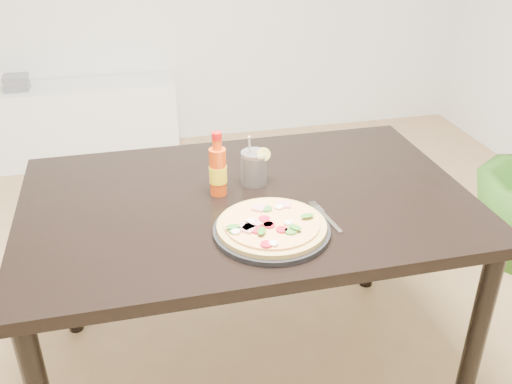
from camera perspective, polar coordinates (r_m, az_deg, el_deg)
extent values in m
plane|color=#9E7A51|center=(2.29, 0.93, -16.42)|extent=(4.50, 4.50, 0.00)
cube|color=black|center=(1.80, -0.89, -1.02)|extent=(1.40, 0.90, 0.04)
cylinder|color=black|center=(1.96, 21.06, -13.89)|extent=(0.06, 0.06, 0.71)
cylinder|color=black|center=(2.32, -18.75, -6.23)|extent=(0.06, 0.06, 0.71)
cylinder|color=black|center=(2.50, 11.63, -2.51)|extent=(0.06, 0.06, 0.71)
cylinder|color=black|center=(1.61, 1.57, -3.89)|extent=(0.33, 0.33, 0.02)
cylinder|color=tan|center=(1.60, 1.57, -3.44)|extent=(0.31, 0.31, 0.01)
cylinder|color=#E0AE61|center=(1.59, 1.58, -3.12)|extent=(0.27, 0.27, 0.01)
cube|color=#D48484|center=(1.56, -0.98, -3.49)|extent=(0.05, 0.05, 0.01)
cube|color=#D48484|center=(1.55, -0.79, -3.68)|extent=(0.05, 0.05, 0.01)
cube|color=#D48484|center=(1.58, -0.17, -3.15)|extent=(0.05, 0.05, 0.01)
cube|color=#D48484|center=(1.67, 2.80, -1.27)|extent=(0.05, 0.05, 0.01)
cube|color=#D48484|center=(1.65, 0.30, -1.58)|extent=(0.05, 0.05, 0.01)
cylinder|color=red|center=(1.60, 0.82, -2.71)|extent=(0.03, 0.03, 0.01)
cylinder|color=red|center=(1.57, 1.16, -3.27)|extent=(0.03, 0.03, 0.01)
cylinder|color=red|center=(1.55, 2.61, -3.79)|extent=(0.03, 0.03, 0.01)
cylinder|color=red|center=(1.57, 1.32, -3.32)|extent=(0.03, 0.03, 0.01)
cylinder|color=red|center=(1.55, 0.07, -3.85)|extent=(0.03, 0.03, 0.01)
cylinder|color=red|center=(1.49, 1.05, -5.26)|extent=(0.03, 0.03, 0.01)
cylinder|color=#337125|center=(1.65, 1.03, -1.69)|extent=(0.03, 0.03, 0.01)
cylinder|color=#337125|center=(1.55, -2.16, -3.88)|extent=(0.03, 0.03, 0.01)
cylinder|color=#337125|center=(1.55, 3.49, -3.95)|extent=(0.03, 0.03, 0.01)
ellipsoid|color=silver|center=(1.58, 3.28, -3.05)|extent=(0.03, 0.03, 0.01)
ellipsoid|color=silver|center=(1.54, -2.07, -3.96)|extent=(0.03, 0.03, 0.01)
ellipsoid|color=silver|center=(1.59, -0.55, -2.92)|extent=(0.03, 0.03, 0.01)
ellipsoid|color=silver|center=(1.66, 2.31, -1.48)|extent=(0.03, 0.03, 0.01)
ellipsoid|color=silver|center=(1.49, 1.77, -5.14)|extent=(0.03, 0.03, 0.01)
ellipsoid|color=#28711B|center=(1.61, 5.15, -2.34)|extent=(0.04, 0.03, 0.00)
ellipsoid|color=#28711B|center=(1.55, 3.96, -3.53)|extent=(0.04, 0.05, 0.00)
ellipsoid|color=#28711B|center=(1.53, 0.56, -3.89)|extent=(0.04, 0.05, 0.00)
ellipsoid|color=#28711B|center=(1.55, -2.35, -3.45)|extent=(0.04, 0.02, 0.00)
cylinder|color=#D6420C|center=(1.78, -3.82, 2.02)|extent=(0.06, 0.06, 0.15)
cylinder|color=yellow|center=(1.78, -3.82, 1.80)|extent=(0.06, 0.06, 0.06)
cylinder|color=#D6420C|center=(1.74, -3.92, 4.79)|extent=(0.03, 0.03, 0.03)
cylinder|color=red|center=(1.73, -3.95, 5.63)|extent=(0.03, 0.03, 0.02)
cylinder|color=black|center=(1.86, -0.20, 2.27)|extent=(0.08, 0.08, 0.10)
cylinder|color=silver|center=(1.85, -0.20, 2.46)|extent=(0.08, 0.08, 0.11)
cylinder|color=#F2E059|center=(1.82, 0.78, 3.78)|extent=(0.04, 0.01, 0.04)
cylinder|color=#B2B2B7|center=(1.85, -0.58, 3.45)|extent=(0.03, 0.06, 0.17)
cube|color=silver|center=(1.67, 7.51, -3.01)|extent=(0.03, 0.12, 0.00)
cube|color=silver|center=(1.73, 6.26, -1.73)|extent=(0.03, 0.04, 0.00)
cube|color=silver|center=(1.75, 5.51, -1.28)|extent=(0.01, 0.03, 0.00)
cube|color=silver|center=(1.75, 5.69, -1.24)|extent=(0.01, 0.03, 0.00)
cube|color=silver|center=(1.76, 5.87, -1.20)|extent=(0.01, 0.03, 0.00)
cube|color=silver|center=(1.76, 6.04, -1.17)|extent=(0.01, 0.03, 0.00)
cube|color=white|center=(3.91, -18.39, 6.52)|extent=(1.40, 0.34, 0.50)
cube|color=slate|center=(3.84, -22.73, 9.45)|extent=(0.14, 0.12, 0.01)
cube|color=slate|center=(3.84, -22.76, 9.60)|extent=(0.14, 0.12, 0.01)
cube|color=slate|center=(3.83, -22.79, 9.75)|extent=(0.14, 0.12, 0.01)
cube|color=slate|center=(3.83, -22.82, 9.90)|extent=(0.14, 0.12, 0.01)
cube|color=slate|center=(3.83, -22.85, 10.04)|extent=(0.14, 0.12, 0.01)
cube|color=slate|center=(3.82, -22.88, 10.19)|extent=(0.14, 0.12, 0.01)
cube|color=slate|center=(3.82, -22.90, 10.34)|extent=(0.14, 0.12, 0.01)
cube|color=slate|center=(3.82, -22.93, 10.49)|extent=(0.14, 0.12, 0.01)
cube|color=slate|center=(3.82, -22.96, 10.64)|extent=(0.14, 0.12, 0.01)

